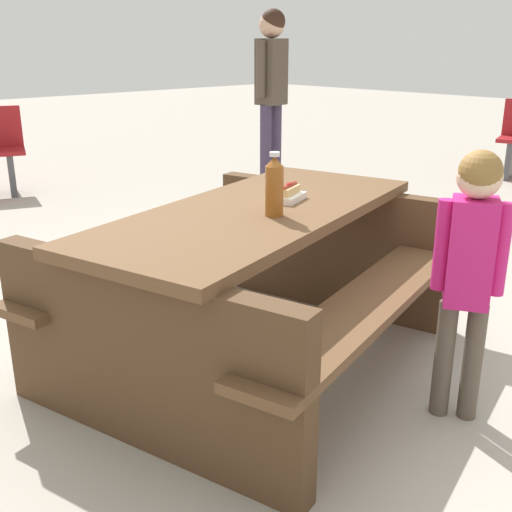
# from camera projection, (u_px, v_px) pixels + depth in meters

# --- Properties ---
(ground_plane) EXTENTS (30.00, 30.00, 0.00)m
(ground_plane) POSITION_uv_depth(u_px,v_px,m) (256.00, 359.00, 3.01)
(ground_plane) COLOR #ADA599
(ground_plane) RESTS_ON ground
(picnic_table) EXTENTS (2.09, 1.79, 0.75)m
(picnic_table) POSITION_uv_depth(u_px,v_px,m) (256.00, 273.00, 2.86)
(picnic_table) COLOR brown
(picnic_table) RESTS_ON ground
(soda_bottle) EXTENTS (0.08, 0.08, 0.27)m
(soda_bottle) POSITION_uv_depth(u_px,v_px,m) (274.00, 187.00, 2.60)
(soda_bottle) COLOR brown
(soda_bottle) RESTS_ON picnic_table
(hotdog_tray) EXTENTS (0.21, 0.16, 0.08)m
(hotdog_tray) POSITION_uv_depth(u_px,v_px,m) (289.00, 194.00, 2.88)
(hotdog_tray) COLOR white
(hotdog_tray) RESTS_ON picnic_table
(child_in_coat) EXTENTS (0.22, 0.24, 1.09)m
(child_in_coat) POSITION_uv_depth(u_px,v_px,m) (471.00, 254.00, 2.34)
(child_in_coat) COLOR brown
(child_in_coat) RESTS_ON ground
(bystander_adult) EXTENTS (0.44, 0.29, 1.78)m
(bystander_adult) POSITION_uv_depth(u_px,v_px,m) (272.00, 73.00, 6.66)
(bystander_adult) COLOR #3F334C
(bystander_adult) RESTS_ON ground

